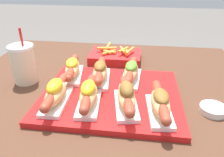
{
  "coord_description": "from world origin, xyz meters",
  "views": [
    {
      "loc": [
        0.11,
        -0.68,
        1.11
      ],
      "look_at": [
        0.03,
        -0.07,
        0.79
      ],
      "focal_mm": 35.0,
      "sensor_mm": 36.0,
      "label": 1
    }
  ],
  "objects": [
    {
      "name": "hot_dog_2",
      "position": [
        0.08,
        -0.16,
        0.79
      ],
      "size": [
        0.08,
        0.19,
        0.08
      ],
      "color": "white",
      "rests_on": "serving_tray"
    },
    {
      "name": "hot_dog_3",
      "position": [
        0.17,
        -0.18,
        0.79
      ],
      "size": [
        0.07,
        0.2,
        0.07
      ],
      "color": "white",
      "rests_on": "serving_tray"
    },
    {
      "name": "hot_dog_4",
      "position": [
        -0.12,
        -0.0,
        0.79
      ],
      "size": [
        0.08,
        0.19,
        0.07
      ],
      "color": "white",
      "rests_on": "serving_tray"
    },
    {
      "name": "hot_dog_1",
      "position": [
        -0.02,
        -0.16,
        0.79
      ],
      "size": [
        0.07,
        0.2,
        0.07
      ],
      "color": "white",
      "rests_on": "serving_tray"
    },
    {
      "name": "hot_dog_0",
      "position": [
        -0.12,
        -0.17,
        0.79
      ],
      "size": [
        0.07,
        0.2,
        0.07
      ],
      "color": "white",
      "rests_on": "serving_tray"
    },
    {
      "name": "drink_cup",
      "position": [
        -0.29,
        -0.02,
        0.8
      ],
      "size": [
        0.09,
        0.09,
        0.2
      ],
      "color": "beige",
      "rests_on": "patio_table"
    },
    {
      "name": "fries_basket",
      "position": [
        0.01,
        0.22,
        0.75
      ],
      "size": [
        0.22,
        0.15,
        0.06
      ],
      "color": "red",
      "rests_on": "patio_table"
    },
    {
      "name": "hot_dog_6",
      "position": [
        0.09,
        -0.0,
        0.79
      ],
      "size": [
        0.07,
        0.2,
        0.07
      ],
      "color": "white",
      "rests_on": "serving_tray"
    },
    {
      "name": "patio_table",
      "position": [
        0.0,
        0.0,
        0.37
      ],
      "size": [
        1.05,
        0.87,
        0.73
      ],
      "color": "#4C2D1E",
      "rests_on": "ground_plane"
    },
    {
      "name": "hot_dog_5",
      "position": [
        -0.02,
        -0.02,
        0.79
      ],
      "size": [
        0.07,
        0.2,
        0.07
      ],
      "color": "white",
      "rests_on": "serving_tray"
    },
    {
      "name": "serving_tray",
      "position": [
        0.03,
        -0.09,
        0.74
      ],
      "size": [
        0.43,
        0.36,
        0.02
      ],
      "color": "red",
      "rests_on": "patio_table"
    },
    {
      "name": "sauce_bowl",
      "position": [
        0.33,
        -0.13,
        0.75
      ],
      "size": [
        0.08,
        0.08,
        0.02
      ],
      "color": "silver",
      "rests_on": "patio_table"
    }
  ]
}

